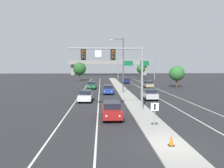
{
  "coord_description": "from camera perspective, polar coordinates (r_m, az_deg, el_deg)",
  "views": [
    {
      "loc": [
        -4.35,
        -13.22,
        5.12
      ],
      "look_at": [
        -3.2,
        9.41,
        3.2
      ],
      "focal_mm": 35.03,
      "sensor_mm": 36.0,
      "label": 1
    }
  ],
  "objects": [
    {
      "name": "ground_plane",
      "position": [
        14.83,
        14.89,
        -15.52
      ],
      "size": [
        260.0,
        260.0,
        0.0
      ],
      "primitive_type": "plane",
      "color": "#28282B"
    },
    {
      "name": "median_island",
      "position": [
        31.93,
        4.97,
        -4.27
      ],
      "size": [
        2.4,
        110.0,
        0.15
      ],
      "primitive_type": "cube",
      "color": "#9E9B93",
      "rests_on": "ground"
    },
    {
      "name": "lane_stripe_oncoming_center",
      "position": [
        38.57,
        -3.41,
        -2.79
      ],
      "size": [
        0.14,
        100.0,
        0.01
      ],
      "primitive_type": "cube",
      "color": "silver",
      "rests_on": "ground"
    },
    {
      "name": "lane_stripe_receding_center",
      "position": [
        39.61,
        10.34,
        -2.65
      ],
      "size": [
        0.14,
        100.0,
        0.01
      ],
      "primitive_type": "cube",
      "color": "silver",
      "rests_on": "ground"
    },
    {
      "name": "edge_stripe_left",
      "position": [
        38.74,
        -8.3,
        -2.79
      ],
      "size": [
        0.14,
        100.0,
        0.01
      ],
      "primitive_type": "cube",
      "color": "silver",
      "rests_on": "ground"
    },
    {
      "name": "edge_stripe_right",
      "position": [
        40.49,
        14.89,
        -2.58
      ],
      "size": [
        0.14,
        100.0,
        0.01
      ],
      "primitive_type": "cube",
      "color": "silver",
      "rests_on": "ground"
    },
    {
      "name": "overhead_signal_mast",
      "position": [
        23.75,
        1.67,
        5.43
      ],
      "size": [
        8.1,
        0.44,
        7.2
      ],
      "color": "gray",
      "rests_on": "median_island"
    },
    {
      "name": "median_sign_post",
      "position": [
        17.05,
        11.07,
        -7.22
      ],
      "size": [
        0.6,
        0.1,
        2.2
      ],
      "color": "gray",
      "rests_on": "median_island"
    },
    {
      "name": "street_lamp_median",
      "position": [
        40.5,
        2.61,
        5.79
      ],
      "size": [
        2.58,
        0.28,
        10.0
      ],
      "color": "#4C4C51",
      "rests_on": "median_island"
    },
    {
      "name": "car_oncoming_red",
      "position": [
        21.38,
        -0.08,
        -6.76
      ],
      "size": [
        1.83,
        4.48,
        1.58
      ],
      "color": "maroon",
      "rests_on": "ground"
    },
    {
      "name": "car_oncoming_white",
      "position": [
        31.52,
        -6.9,
        -3.03
      ],
      "size": [
        1.91,
        4.51,
        1.58
      ],
      "color": "silver",
      "rests_on": "ground"
    },
    {
      "name": "car_oncoming_blue",
      "position": [
        39.67,
        -1.02,
        -1.38
      ],
      "size": [
        1.93,
        4.51,
        1.58
      ],
      "color": "navy",
      "rests_on": "ground"
    },
    {
      "name": "car_oncoming_green",
      "position": [
        48.46,
        -5.35,
        -0.26
      ],
      "size": [
        1.86,
        4.48,
        1.58
      ],
      "color": "#195633",
      "rests_on": "ground"
    },
    {
      "name": "car_receding_silver",
      "position": [
        33.58,
        9.71,
        -2.58
      ],
      "size": [
        1.83,
        4.47,
        1.58
      ],
      "color": "#B7B7BC",
      "rests_on": "ground"
    },
    {
      "name": "car_receding_tan",
      "position": [
        51.0,
        9.39,
        -0.05
      ],
      "size": [
        1.86,
        4.49,
        1.58
      ],
      "color": "tan",
      "rests_on": "ground"
    },
    {
      "name": "car_receding_navy",
      "position": [
        63.6,
        3.66,
        0.96
      ],
      "size": [
        1.83,
        4.47,
        1.58
      ],
      "color": "#141E4C",
      "rests_on": "ground"
    },
    {
      "name": "traffic_cone_median_nose",
      "position": [
        14.47,
        15.23,
        -13.92
      ],
      "size": [
        0.36,
        0.36,
        0.74
      ],
      "color": "black",
      "rests_on": "median_island"
    },
    {
      "name": "highway_sign_gantry",
      "position": [
        77.74,
        6.41,
        5.59
      ],
      "size": [
        13.28,
        0.42,
        7.5
      ],
      "color": "gray",
      "rests_on": "ground"
    },
    {
      "name": "overpass_bridge",
      "position": [
        116.79,
        -0.78,
        5.17
      ],
      "size": [
        42.4,
        6.4,
        7.65
      ],
      "color": "gray",
      "rests_on": "ground"
    },
    {
      "name": "tree_far_right_b",
      "position": [
        52.81,
        16.55,
        2.69
      ],
      "size": [
        3.52,
        3.52,
        5.09
      ],
      "color": "#4C3823",
      "rests_on": "ground"
    },
    {
      "name": "tree_far_left_a",
      "position": [
        73.78,
        -8.46,
        3.95
      ],
      "size": [
        4.26,
        4.26,
        6.17
      ],
      "color": "#4C3823",
      "rests_on": "ground"
    },
    {
      "name": "tree_far_right_c",
      "position": [
        97.81,
        7.55,
        3.9
      ],
      "size": [
        3.78,
        3.78,
        5.46
      ],
      "color": "#4C3823",
      "rests_on": "ground"
    }
  ]
}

